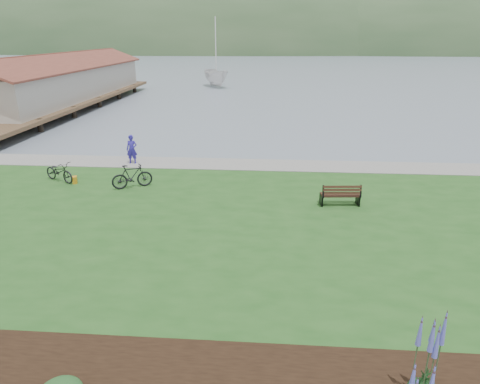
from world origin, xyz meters
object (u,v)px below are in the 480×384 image
Objects in this scene: bicycle_a at (59,172)px; sailboat at (216,87)px; park_bench at (341,195)px; person at (132,147)px.

sailboat reaches higher than bicycle_a.
person is (-10.60, 5.40, 0.46)m from park_bench.
park_bench is 0.06× the size of sailboat.
park_bench is 46.83m from sailboat.
sailboat is (-11.06, 45.50, -0.89)m from park_bench.
sailboat is at bearing 89.07° from person.
sailboat reaches higher than person.
park_bench is 0.87× the size of person.
bicycle_a is 0.06× the size of sailboat.
bicycle_a is 43.41m from sailboat.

